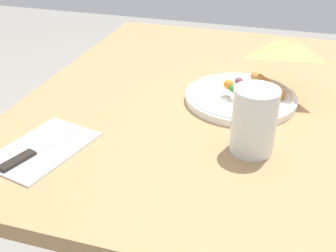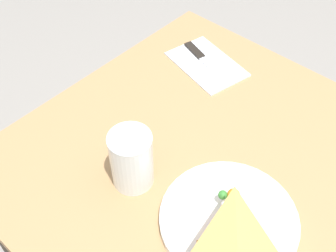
{
  "view_description": "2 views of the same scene",
  "coord_description": "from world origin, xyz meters",
  "px_view_note": "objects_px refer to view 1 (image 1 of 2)",
  "views": [
    {
      "loc": [
        -0.85,
        -0.18,
        1.15
      ],
      "look_at": [
        -0.21,
        0.02,
        0.76
      ],
      "focal_mm": 45.0,
      "sensor_mm": 36.0,
      "label": 1
    },
    {
      "loc": [
        0.17,
        -0.44,
        1.4
      ],
      "look_at": [
        -0.21,
        -0.03,
        0.79
      ],
      "focal_mm": 45.0,
      "sensor_mm": 36.0,
      "label": 2
    }
  ],
  "objects_px": {
    "plate_pizza": "(241,95)",
    "butter_knife": "(39,149)",
    "dining_table": "(200,138)",
    "napkin_folded": "(43,149)",
    "milk_glass": "(254,122)"
  },
  "relations": [
    {
      "from": "plate_pizza",
      "to": "butter_knife",
      "type": "height_order",
      "value": "plate_pizza"
    },
    {
      "from": "plate_pizza",
      "to": "dining_table",
      "type": "bearing_deg",
      "value": 85.99
    },
    {
      "from": "plate_pizza",
      "to": "napkin_folded",
      "type": "xyz_separation_m",
      "value": [
        -0.3,
        0.32,
        -0.01
      ]
    },
    {
      "from": "dining_table",
      "to": "plate_pizza",
      "type": "xyz_separation_m",
      "value": [
        -0.01,
        -0.09,
        0.13
      ]
    },
    {
      "from": "dining_table",
      "to": "napkin_folded",
      "type": "height_order",
      "value": "napkin_folded"
    },
    {
      "from": "dining_table",
      "to": "plate_pizza",
      "type": "distance_m",
      "value": 0.16
    },
    {
      "from": "milk_glass",
      "to": "napkin_folded",
      "type": "distance_m",
      "value": 0.38
    },
    {
      "from": "plate_pizza",
      "to": "butter_knife",
      "type": "relative_size",
      "value": 1.36
    },
    {
      "from": "dining_table",
      "to": "milk_glass",
      "type": "distance_m",
      "value": 0.3
    },
    {
      "from": "butter_knife",
      "to": "dining_table",
      "type": "bearing_deg",
      "value": -17.93
    },
    {
      "from": "napkin_folded",
      "to": "milk_glass",
      "type": "bearing_deg",
      "value": -73.14
    },
    {
      "from": "milk_glass",
      "to": "butter_knife",
      "type": "relative_size",
      "value": 0.68
    },
    {
      "from": "plate_pizza",
      "to": "milk_glass",
      "type": "bearing_deg",
      "value": -166.23
    },
    {
      "from": "dining_table",
      "to": "butter_knife",
      "type": "bearing_deg",
      "value": 144.12
    },
    {
      "from": "milk_glass",
      "to": "butter_knife",
      "type": "height_order",
      "value": "milk_glass"
    }
  ]
}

